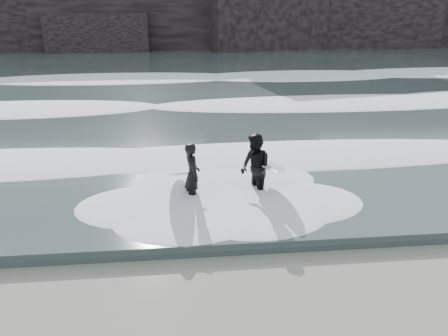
{
  "coord_description": "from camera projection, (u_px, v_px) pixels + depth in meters",
  "views": [
    {
      "loc": [
        -0.03,
        -5.02,
        5.16
      ],
      "look_at": [
        1.04,
        5.71,
        1.0
      ],
      "focal_mm": 35.0,
      "sensor_mm": 36.0,
      "label": 1
    }
  ],
  "objects": [
    {
      "name": "foam_mid",
      "position": [
        182.0,
        104.0,
        21.22
      ],
      "size": [
        60.0,
        4.0,
        0.24
      ],
      "primitive_type": "ellipsoid",
      "color": "white",
      "rests_on": "sea"
    },
    {
      "name": "surfer_left",
      "position": [
        188.0,
        174.0,
        11.51
      ],
      "size": [
        0.99,
        2.23,
        1.72
      ],
      "color": "black",
      "rests_on": "ground"
    },
    {
      "name": "sea",
      "position": [
        180.0,
        70.0,
        33.39
      ],
      "size": [
        90.0,
        52.0,
        0.3
      ],
      "primitive_type": "cube",
      "color": "#343F41",
      "rests_on": "ground"
    },
    {
      "name": "foam_near",
      "position": [
        184.0,
        151.0,
        14.73
      ],
      "size": [
        60.0,
        3.2,
        0.2
      ],
      "primitive_type": "ellipsoid",
      "color": "white",
      "rests_on": "sea"
    },
    {
      "name": "surfer_right",
      "position": [
        256.0,
        168.0,
        11.67
      ],
      "size": [
        1.25,
        1.97,
        1.89
      ],
      "color": "black",
      "rests_on": "ground"
    },
    {
      "name": "foam_far",
      "position": [
        180.0,
        74.0,
        29.57
      ],
      "size": [
        60.0,
        4.8,
        0.3
      ],
      "primitive_type": "ellipsoid",
      "color": "white",
      "rests_on": "sea"
    },
    {
      "name": "headland",
      "position": [
        178.0,
        2.0,
        47.43
      ],
      "size": [
        70.0,
        9.0,
        10.0
      ],
      "primitive_type": "cube",
      "color": "black",
      "rests_on": "ground"
    }
  ]
}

